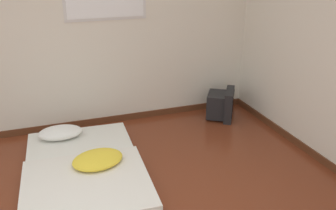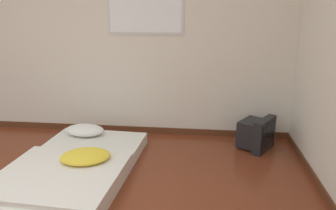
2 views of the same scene
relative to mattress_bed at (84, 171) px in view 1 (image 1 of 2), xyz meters
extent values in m
cube|color=silver|center=(-0.06, 1.38, 1.19)|extent=(7.75, 0.06, 2.60)
cube|color=#562D19|center=(-0.06, 1.34, -0.06)|extent=(7.75, 0.02, 0.09)
cube|color=silver|center=(0.00, 0.02, -0.03)|extent=(1.29, 2.01, 0.15)
ellipsoid|color=white|center=(-0.16, 0.78, 0.11)|extent=(0.54, 0.37, 0.14)
cube|color=silver|center=(-0.02, -0.35, 0.07)|extent=(1.27, 1.19, 0.05)
ellipsoid|color=yellow|center=(0.15, -0.04, 0.13)|extent=(0.62, 0.54, 0.11)
cube|color=black|center=(2.05, 1.00, 0.09)|extent=(0.42, 0.46, 0.34)
cube|color=black|center=(2.20, 0.90, 0.11)|extent=(0.34, 0.46, 0.43)
cube|color=black|center=(2.25, 0.87, 0.12)|extent=(0.21, 0.33, 0.31)
camera|label=1|loc=(-0.30, -3.48, 2.14)|focal=40.00mm
camera|label=2|loc=(1.42, -3.16, 1.67)|focal=35.00mm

